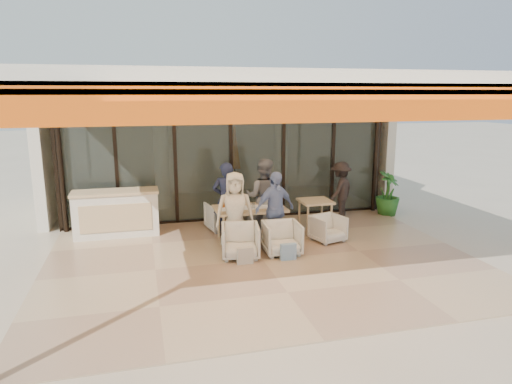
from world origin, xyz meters
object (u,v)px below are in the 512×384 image
host_counter (116,213)px  dining_table (250,210)px  diner_cream (235,211)px  chair_near_left (240,240)px  diner_periwinkle (275,209)px  potted_palm (388,193)px  diner_navy (226,200)px  chair_near_right (282,237)px  diner_grey (263,197)px  chair_far_left (223,215)px  chair_far_right (258,214)px  side_table (315,205)px  side_chair (328,227)px  standing_woman (340,190)px

host_counter → dining_table: size_ratio=1.23×
diner_cream → chair_near_left: bearing=-83.1°
diner_periwinkle → potted_palm: 3.95m
diner_navy → potted_palm: bearing=-157.2°
chair_near_right → diner_grey: (-0.00, 1.40, 0.50)m
dining_table → diner_navy: (-0.41, 0.44, 0.15)m
chair_near_left → diner_navy: (0.00, 1.40, 0.47)m
chair_far_left → diner_periwinkle: diner_periwinkle is taller
chair_near_right → chair_far_right: bearing=92.5°
chair_near_left → potted_palm: size_ratio=0.64×
diner_periwinkle → diner_navy: bearing=115.0°
dining_table → chair_near_right: (0.43, -0.96, -0.33)m
diner_navy → side_table: (2.03, -0.16, -0.20)m
dining_table → chair_far_left: 1.08m
chair_near_left → side_table: (2.03, 1.24, 0.27)m
diner_periwinkle → side_table: size_ratio=2.12×
chair_near_left → diner_cream: (0.00, 0.50, 0.44)m
dining_table → diner_navy: size_ratio=0.90×
side_chair → chair_far_right: bearing=113.5°
chair_near_left → potted_palm: bearing=35.4°
dining_table → side_table: (1.61, 0.29, -0.05)m
chair_far_left → side_table: bearing=151.8°
chair_near_left → diner_navy: 1.48m
chair_near_right → diner_grey: bearing=92.5°
chair_near_left → side_chair: (2.03, 0.49, -0.05)m
chair_far_left → potted_palm: potted_palm is taller
chair_far_right → standing_woman: 2.28m
chair_far_left → side_chair: chair_far_left is taller
chair_near_right → diner_navy: diner_navy is taller
dining_table → diner_cream: bearing=-132.3°
chair_far_right → diner_cream: diner_cream is taller
chair_far_right → side_chair: (1.19, -1.41, -0.02)m
diner_periwinkle → standing_woman: diner_periwinkle is taller
dining_table → potted_palm: (4.00, 1.21, -0.11)m
diner_periwinkle → standing_woman: (2.23, 1.67, -0.06)m
chair_near_right → potted_palm: potted_palm is taller
chair_far_right → dining_table: bearing=64.7°
standing_woman → dining_table: bearing=-14.0°
chair_far_left → chair_near_right: bearing=103.6°
chair_far_left → chair_far_right: bearing=169.7°
chair_far_left → diner_grey: 1.10m
side_chair → standing_woman: size_ratio=0.44×
diner_grey → diner_periwinkle: size_ratio=1.09×
chair_near_right → diner_periwinkle: size_ratio=0.45×
diner_grey → standing_woman: size_ratio=1.18×
chair_far_left → diner_periwinkle: 1.69m
potted_palm → diner_periwinkle: bearing=-155.0°
diner_navy → side_chair: diner_navy is taller
diner_periwinkle → standing_woman: size_ratio=1.08×
chair_far_right → chair_near_right: bearing=88.9°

